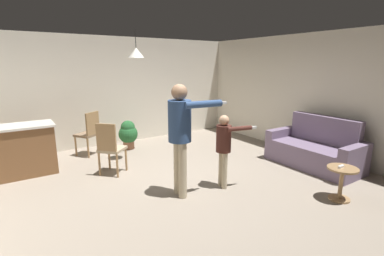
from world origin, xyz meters
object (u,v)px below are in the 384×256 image
at_px(kitchen_counter, 18,151).
at_px(person_child, 224,143).
at_px(side_table_by_couch, 341,180).
at_px(dining_chair_by_counter, 110,147).
at_px(spare_remote_on_table, 341,167).
at_px(person_adult, 181,128).
at_px(couch_floral, 315,150).
at_px(dining_chair_near_wall, 89,132).
at_px(potted_plant_corner, 128,133).

bearing_deg(kitchen_counter, person_child, -41.29).
relative_size(side_table_by_couch, dining_chair_by_counter, 0.52).
distance_m(person_child, spare_remote_on_table, 1.78).
height_order(kitchen_counter, person_adult, person_adult).
distance_m(couch_floral, dining_chair_near_wall, 4.85).
distance_m(person_adult, person_child, 0.83).
bearing_deg(potted_plant_corner, side_table_by_couch, -68.39).
distance_m(potted_plant_corner, spare_remote_on_table, 4.62).
bearing_deg(dining_chair_by_counter, kitchen_counter, -166.03).
relative_size(kitchen_counter, person_child, 1.02).
bearing_deg(person_child, potted_plant_corner, -155.78).
xyz_separation_m(kitchen_counter, person_child, (2.82, -2.48, 0.29)).
distance_m(person_adult, potted_plant_corner, 2.93).
height_order(couch_floral, spare_remote_on_table, couch_floral).
relative_size(dining_chair_by_counter, spare_remote_on_table, 7.69).
xyz_separation_m(dining_chair_near_wall, spare_remote_on_table, (2.59, -4.31, -0.01)).
bearing_deg(person_child, person_adult, -86.18).
bearing_deg(dining_chair_near_wall, person_child, -97.61).
bearing_deg(couch_floral, spare_remote_on_table, 136.47).
height_order(kitchen_counter, spare_remote_on_table, kitchen_counter).
height_order(couch_floral, potted_plant_corner, couch_floral).
xyz_separation_m(side_table_by_couch, dining_chair_near_wall, (-2.62, 4.32, 0.22)).
height_order(person_adult, dining_chair_by_counter, person_adult).
relative_size(kitchen_counter, side_table_by_couch, 2.42).
height_order(couch_floral, side_table_by_couch, couch_floral).
relative_size(side_table_by_couch, dining_chair_near_wall, 0.52).
xyz_separation_m(person_adult, person_child, (0.75, -0.14, -0.32)).
distance_m(kitchen_counter, spare_remote_on_table, 5.51).
xyz_separation_m(couch_floral, dining_chair_by_counter, (-3.60, 1.82, 0.21)).
relative_size(potted_plant_corner, spare_remote_on_table, 5.40).
relative_size(couch_floral, person_adult, 1.03).
relative_size(person_adult, potted_plant_corner, 2.49).
bearing_deg(side_table_by_couch, person_adult, 142.49).
bearing_deg(side_table_by_couch, kitchen_counter, 136.33).
relative_size(couch_floral, spare_remote_on_table, 13.86).
relative_size(couch_floral, dining_chair_by_counter, 1.80).
height_order(couch_floral, person_adult, person_adult).
xyz_separation_m(person_adult, potted_plant_corner, (0.22, 2.84, -0.70)).
xyz_separation_m(kitchen_counter, dining_chair_near_wall, (1.39, 0.50, 0.07)).
xyz_separation_m(couch_floral, dining_chair_near_wall, (-3.63, 3.21, 0.21)).
bearing_deg(dining_chair_by_counter, potted_plant_corner, 104.22).
height_order(dining_chair_by_counter, spare_remote_on_table, dining_chair_by_counter).
xyz_separation_m(person_child, dining_chair_near_wall, (-1.43, 2.97, -0.22)).
distance_m(dining_chair_by_counter, dining_chair_near_wall, 1.40).
height_order(dining_chair_near_wall, potted_plant_corner, dining_chair_near_wall).
relative_size(couch_floral, person_child, 1.46).
height_order(kitchen_counter, potted_plant_corner, kitchen_counter).
bearing_deg(spare_remote_on_table, person_adult, 142.36).
height_order(person_adult, spare_remote_on_table, person_adult).
bearing_deg(dining_chair_by_counter, person_adult, -19.18).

